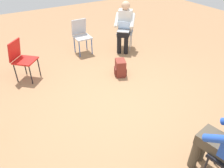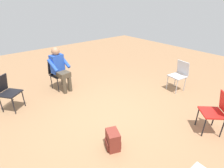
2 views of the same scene
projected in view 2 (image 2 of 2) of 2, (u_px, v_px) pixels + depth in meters
name	position (u px, v px, depth m)	size (l,w,h in m)	color
ground_plane	(110.00, 118.00, 3.91)	(14.00, 14.00, 0.00)	#99704C
chair_southwest	(7.00, 91.00, 4.03)	(0.58, 0.58, 0.85)	black
chair_north	(179.00, 74.00, 4.94)	(0.45, 0.49, 0.85)	#B7B7BC
chair_northeast	(217.00, 110.00, 3.32)	(0.58, 0.59, 0.85)	red
chair_west	(57.00, 72.00, 5.04)	(0.50, 0.46, 0.85)	black
person_in_blue	(60.00, 67.00, 4.86)	(0.56, 0.55, 1.24)	#4C4233
backpack_near_laptop_user	(113.00, 141.00, 3.07)	(0.33, 0.31, 0.36)	maroon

